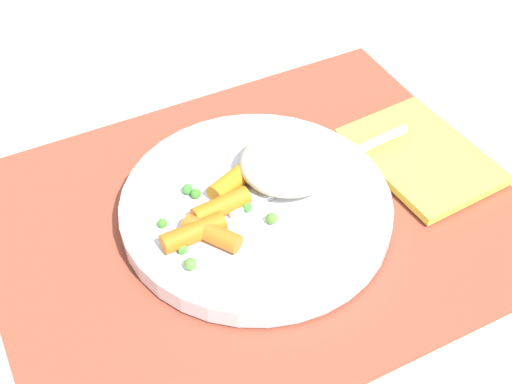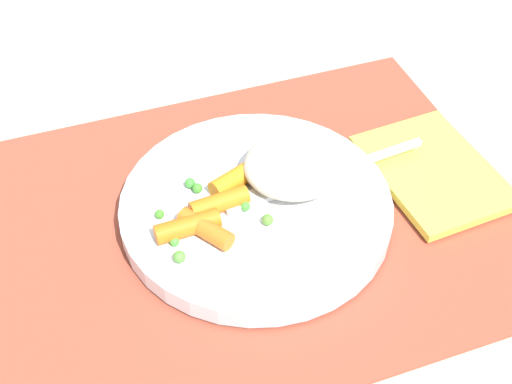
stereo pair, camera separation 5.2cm
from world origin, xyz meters
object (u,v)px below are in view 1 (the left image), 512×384
at_px(rice_mound, 292,161).
at_px(carrot_portion, 214,213).
at_px(plate, 256,208).
at_px(napkin, 421,156).
at_px(fork, 302,176).

relative_size(rice_mound, carrot_portion, 0.93).
bearing_deg(plate, rice_mound, -161.82).
relative_size(plate, napkin, 1.69).
height_order(rice_mound, fork, rice_mound).
relative_size(plate, carrot_portion, 2.36).
distance_m(rice_mound, napkin, 0.13).
distance_m(rice_mound, fork, 0.02).
bearing_deg(rice_mound, napkin, 171.03).
relative_size(carrot_portion, fork, 0.50).
height_order(rice_mound, carrot_portion, rice_mound).
xyz_separation_m(carrot_portion, napkin, (-0.21, 0.00, -0.02)).
relative_size(rice_mound, fork, 0.47).
height_order(carrot_portion, napkin, carrot_portion).
bearing_deg(napkin, plate, -2.23).
distance_m(plate, napkin, 0.17).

